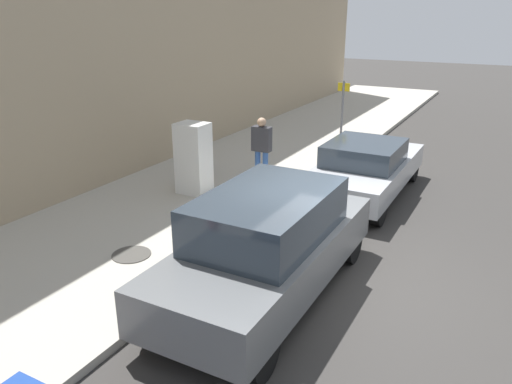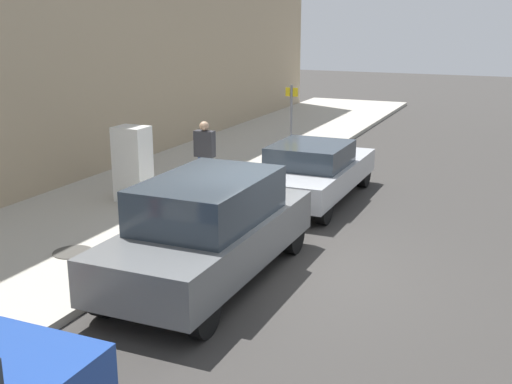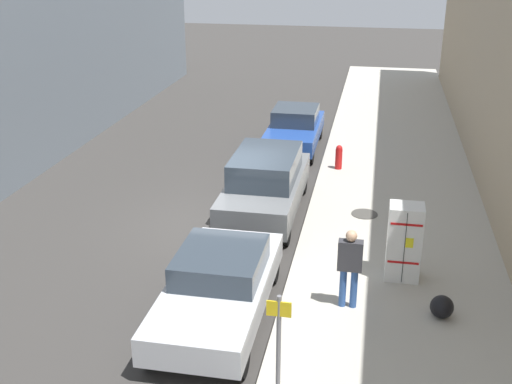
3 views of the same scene
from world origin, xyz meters
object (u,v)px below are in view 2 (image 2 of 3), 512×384
Objects in this scene: pedestrian_walking_far at (205,151)px; parked_sedan_silver at (312,171)px; parked_suv_gray at (209,229)px; street_sign_post at (291,120)px; trash_bag at (143,173)px; discarded_refrigerator at (133,164)px.

pedestrian_walking_far reaches higher than parked_sedan_silver.
pedestrian_walking_far is 0.36× the size of parked_suv_gray.
trash_bag is at bearing -127.57° from street_sign_post.
pedestrian_walking_far reaches higher than trash_bag.
street_sign_post is 4.86× the size of trash_bag.
trash_bag is 0.10× the size of parked_sedan_silver.
street_sign_post is (1.94, 4.95, 0.41)m from discarded_refrigerator.
parked_sedan_silver is (1.63, -2.89, -0.68)m from street_sign_post.
discarded_refrigerator is 1.76m from trash_bag.
parked_suv_gray reaches higher than parked_sedan_silver.
parked_sedan_silver is (2.48, 0.65, -0.39)m from pedestrian_walking_far.
parked_suv_gray is at bearing -46.80° from trash_bag.
trash_bag is 0.27× the size of pedestrian_walking_far.
parked_sedan_silver reaches higher than trash_bag.
discarded_refrigerator is at bearing -63.40° from trash_bag.
street_sign_post reaches higher than pedestrian_walking_far.
parked_suv_gray is (4.30, -4.58, 0.53)m from trash_bag.
pedestrian_walking_far is at bearing -165.27° from parked_sedan_silver.
discarded_refrigerator is 5.33m from street_sign_post.
pedestrian_walking_far reaches higher than parked_suv_gray.
discarded_refrigerator is at bearing -68.71° from pedestrian_walking_far.
parked_suv_gray is (3.57, -3.11, -0.09)m from discarded_refrigerator.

